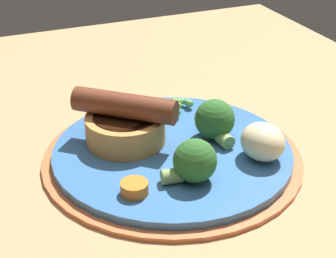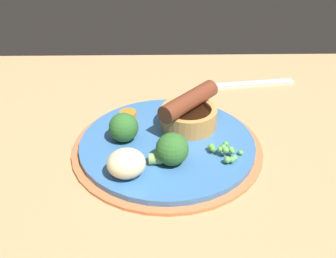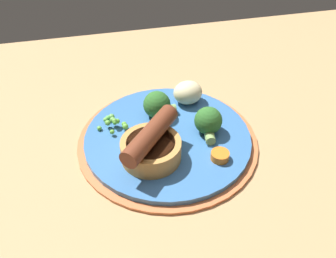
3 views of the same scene
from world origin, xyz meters
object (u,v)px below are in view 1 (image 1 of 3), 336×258
dinner_plate (172,155)px  broccoli_floret_near (215,120)px  pea_pile (177,105)px  carrot_slice_1 (134,188)px  sausage_pudding (125,123)px  potato_chunk_1 (264,143)px  broccoli_floret_far (194,162)px

dinner_plate → broccoli_floret_near: broccoli_floret_near is taller
pea_pile → carrot_slice_1: size_ratio=1.82×
sausage_pudding → broccoli_floret_near: size_ratio=1.91×
sausage_pudding → broccoli_floret_near: (-3.04, -9.73, -0.17)cm
potato_chunk_1 → carrot_slice_1: 14.99cm
sausage_pudding → broccoli_floret_near: sausage_pudding is taller
broccoli_floret_near → carrot_slice_1: broccoli_floret_near is taller
broccoli_floret_far → carrot_slice_1: bearing=-171.8°
carrot_slice_1 → sausage_pudding: bearing=-14.4°
pea_pile → carrot_slice_1: 18.31cm
dinner_plate → carrot_slice_1: size_ratio=10.48×
pea_pile → carrot_slice_1: bearing=143.0°
sausage_pudding → dinner_plate: bearing=-178.2°
dinner_plate → potato_chunk_1: size_ratio=5.60×
dinner_plate → broccoli_floret_far: 7.19cm
sausage_pudding → potato_chunk_1: size_ratio=2.07×
sausage_pudding → carrot_slice_1: sausage_pudding is taller
pea_pile → carrot_slice_1: pea_pile is taller
pea_pile → potato_chunk_1: 14.63cm
pea_pile → carrot_slice_1: (-14.62, 11.01, -0.32)cm
sausage_pudding → carrot_slice_1: 10.42cm
sausage_pudding → broccoli_floret_near: bearing=-156.1°
broccoli_floret_far → potato_chunk_1: broccoli_floret_far is taller
pea_pile → broccoli_floret_near: size_ratio=0.90×
broccoli_floret_near → broccoli_floret_far: (-6.98, 5.97, -0.07)cm
sausage_pudding → potato_chunk_1: sausage_pudding is taller
dinner_plate → pea_pile: size_ratio=5.77×
potato_chunk_1 → pea_pile: bearing=15.5°
broccoli_floret_far → carrot_slice_1: (0.08, 6.31, -1.54)cm
sausage_pudding → broccoli_floret_near: 10.20cm
potato_chunk_1 → carrot_slice_1: size_ratio=1.87×
pea_pile → broccoli_floret_near: bearing=-170.7°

